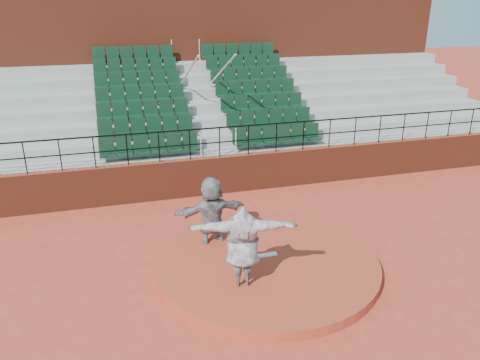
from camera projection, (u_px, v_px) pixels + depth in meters
name	position (u px, v px, depth m)	size (l,w,h in m)	color
ground	(267.00, 267.00, 11.69)	(90.00, 90.00, 0.00)	#AE3A27
pitchers_mound	(267.00, 263.00, 11.64)	(5.50, 5.50, 0.25)	#A43B24
pitching_rubber	(265.00, 255.00, 11.72)	(0.60, 0.15, 0.03)	white
boundary_wall	(220.00, 175.00, 15.93)	(24.00, 0.30, 1.30)	maroon
wall_railing	(219.00, 136.00, 15.42)	(24.04, 0.05, 1.03)	black
seating_deck	(199.00, 126.00, 18.90)	(24.00, 5.97, 4.63)	gray
press_box_facade	(181.00, 60.00, 21.67)	(24.00, 3.00, 7.10)	maroon
pitcher	(243.00, 246.00, 10.24)	(2.36, 0.64, 1.92)	black
fielder	(212.00, 214.00, 12.16)	(1.91, 0.61, 2.06)	black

